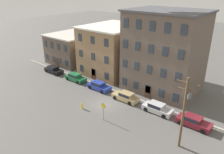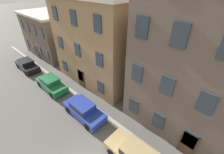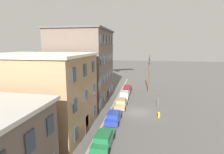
% 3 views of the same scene
% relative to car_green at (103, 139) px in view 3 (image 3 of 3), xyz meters
% --- Properties ---
extents(ground_plane, '(200.00, 200.00, 0.00)m').
position_rel_car_green_xyz_m(ground_plane, '(10.32, -3.28, -0.75)').
color(ground_plane, '#565451').
extents(kerb_strip, '(56.00, 0.36, 0.16)m').
position_rel_car_green_xyz_m(kerb_strip, '(10.32, 1.22, -0.67)').
color(kerb_strip, '#9E998E').
rests_on(kerb_strip, ground_plane).
extents(apartment_midblock, '(10.48, 12.47, 9.73)m').
position_rel_car_green_xyz_m(apartment_midblock, '(2.32, 8.70, 4.13)').
color(apartment_midblock, '#9E7A56').
rests_on(apartment_midblock, ground_plane).
extents(apartment_far, '(12.26, 9.87, 13.63)m').
position_rel_car_green_xyz_m(apartment_far, '(14.50, 7.40, 6.08)').
color(apartment_far, '#66564C').
rests_on(apartment_far, ground_plane).
extents(car_green, '(4.40, 1.92, 1.43)m').
position_rel_car_green_xyz_m(car_green, '(0.00, 0.00, 0.00)').
color(car_green, '#1E6638').
rests_on(car_green, ground_plane).
extents(car_blue, '(4.40, 1.92, 1.43)m').
position_rel_car_green_xyz_m(car_blue, '(6.13, -0.02, 0.00)').
color(car_blue, '#233899').
rests_on(car_blue, ground_plane).
extents(car_tan, '(4.40, 1.92, 1.43)m').
position_rel_car_green_xyz_m(car_tan, '(12.21, -0.25, 0.00)').
color(car_tan, tan).
rests_on(car_tan, ground_plane).
extents(car_silver, '(4.40, 1.92, 1.43)m').
position_rel_car_green_xyz_m(car_silver, '(17.81, -0.22, 0.00)').
color(car_silver, '#B7B7BC').
rests_on(car_silver, ground_plane).
extents(car_maroon, '(4.40, 1.92, 1.43)m').
position_rel_car_green_xyz_m(car_maroon, '(23.11, -0.23, 0.00)').
color(car_maroon, maroon).
rests_on(car_maroon, ground_plane).
extents(caution_sign, '(0.94, 0.08, 2.69)m').
position_rel_car_green_xyz_m(caution_sign, '(13.14, -6.66, 1.05)').
color(caution_sign, slate).
rests_on(caution_sign, ground_plane).
extents(utility_pole, '(2.40, 0.44, 8.55)m').
position_rel_car_green_xyz_m(utility_pole, '(23.35, -5.11, 4.06)').
color(utility_pole, brown).
rests_on(utility_pole, ground_plane).
extents(fire_hydrant, '(0.24, 0.34, 0.96)m').
position_rel_car_green_xyz_m(fire_hydrant, '(8.65, -6.43, -0.27)').
color(fire_hydrant, yellow).
rests_on(fire_hydrant, ground_plane).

